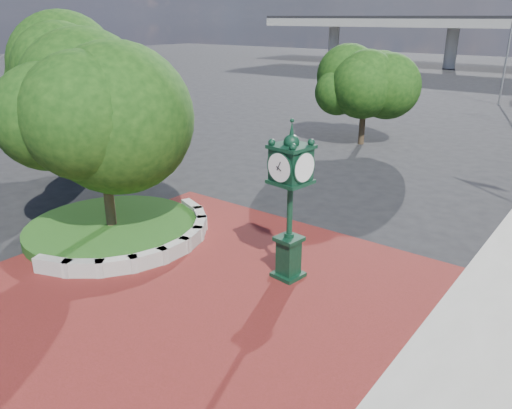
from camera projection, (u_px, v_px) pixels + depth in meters
The scene contains 8 objects.
ground at pixel (216, 274), 15.30m from camera, with size 200.00×200.00×0.00m, color black.
plaza at pixel (193, 287), 14.55m from camera, with size 12.00×12.00×0.04m, color maroon.
planter_wall at pixel (155, 243), 16.74m from camera, with size 2.96×6.77×0.54m.
grass_bed at pixel (112, 229), 18.06m from camera, with size 6.10×6.10×0.40m, color #123F12.
tree_planter at pixel (102, 133), 16.82m from camera, with size 5.20×5.20×6.33m.
tree_northwest at pixel (86, 87), 24.93m from camera, with size 5.60×5.60×6.93m.
tree_street at pixel (365, 91), 29.80m from camera, with size 4.40×4.40×5.45m.
post_clock at pixel (290, 196), 14.20m from camera, with size 1.10×1.10×4.77m.
Camera 1 is at (9.21, -10.02, 7.42)m, focal length 35.00 mm.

